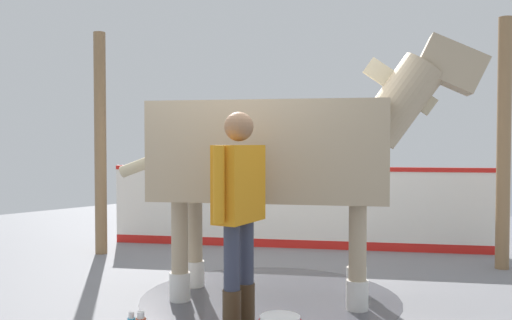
# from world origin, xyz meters

# --- Properties ---
(ground_plane) EXTENTS (16.00, 16.00, 0.02)m
(ground_plane) POSITION_xyz_m (0.00, 0.00, -0.01)
(ground_plane) COLOR gray
(wet_patch) EXTENTS (2.54, 2.54, 0.00)m
(wet_patch) POSITION_xyz_m (0.29, -0.15, 0.00)
(wet_patch) COLOR #4C4C54
(wet_patch) RESTS_ON ground
(barrier_wall) EXTENTS (3.06, 4.62, 1.18)m
(barrier_wall) POSITION_xyz_m (2.41, 1.23, 0.55)
(barrier_wall) COLOR white
(barrier_wall) RESTS_ON ground
(roof_post_near) EXTENTS (0.16, 0.16, 3.02)m
(roof_post_near) POSITION_xyz_m (3.11, -1.40, 1.51)
(roof_post_near) COLOR olive
(roof_post_near) RESTS_ON ground
(roof_post_far) EXTENTS (0.16, 0.16, 3.02)m
(roof_post_far) POSITION_xyz_m (0.28, 2.93, 1.51)
(roof_post_far) COLOR olive
(roof_post_far) RESTS_ON ground
(horse) EXTENTS (2.20, 3.08, 2.51)m
(horse) POSITION_xyz_m (0.35, -0.25, 1.42)
(horse) COLOR tan
(horse) RESTS_ON ground
(handler) EXTENTS (0.68, 0.34, 1.77)m
(handler) POSITION_xyz_m (-0.56, -0.57, 1.03)
(handler) COLOR #47331E
(handler) RESTS_ON ground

